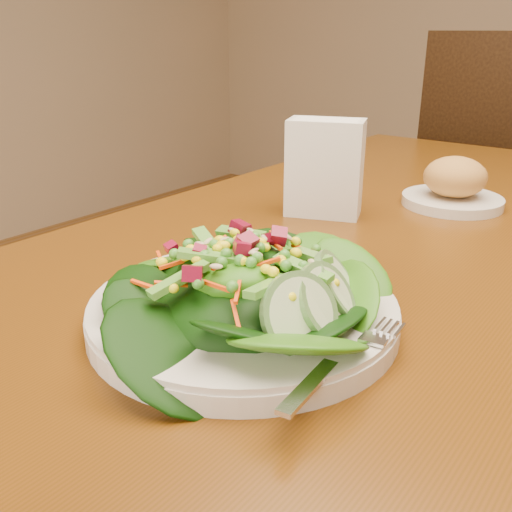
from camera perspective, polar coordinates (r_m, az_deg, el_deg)
dining_table at (r=0.86m, az=17.73°, el=-4.65°), size 0.90×1.40×0.75m
chair_far at (r=1.86m, az=23.33°, el=5.04°), size 0.49×0.50×1.01m
salad_plate at (r=0.54m, az=-0.46°, el=-4.03°), size 0.30×0.30×0.09m
bread_plate at (r=0.97m, az=19.18°, el=6.63°), size 0.16×0.16×0.08m
napkin_holder at (r=0.87m, az=6.89°, el=8.98°), size 0.13×0.10×0.14m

